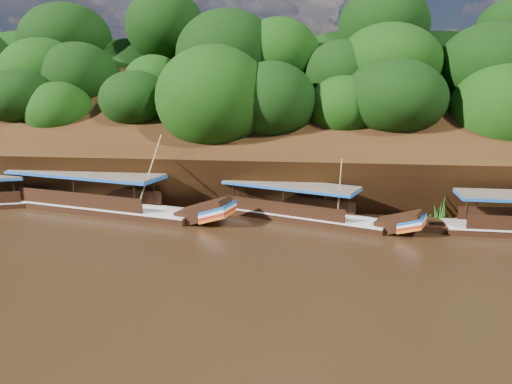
% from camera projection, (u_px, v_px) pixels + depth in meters
% --- Properties ---
extents(ground, '(160.00, 160.00, 0.00)m').
position_uv_depth(ground, '(317.00, 266.00, 24.10)').
color(ground, black).
rests_on(ground, ground).
extents(riverbank, '(120.00, 30.06, 19.40)m').
position_uv_depth(riverbank, '(319.00, 156.00, 45.67)').
color(riverbank, '#321B0B').
rests_on(riverbank, ground).
extents(boat_1, '(13.09, 6.50, 4.74)m').
position_uv_depth(boat_1, '(309.00, 213.00, 31.59)').
color(boat_1, black).
rests_on(boat_1, ground).
extents(boat_2, '(17.18, 6.22, 5.86)m').
position_uv_depth(boat_2, '(108.00, 204.00, 33.57)').
color(boat_2, black).
rests_on(boat_2, ground).
extents(reeds, '(50.58, 2.29, 2.12)m').
position_uv_depth(reeds, '(271.00, 199.00, 33.54)').
color(reeds, '#245D17').
rests_on(reeds, ground).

